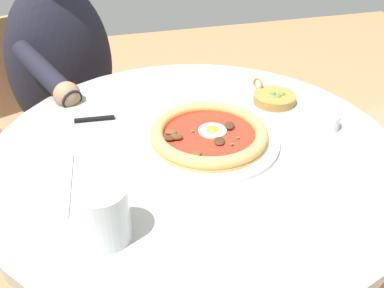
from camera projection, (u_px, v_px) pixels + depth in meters
dining_table at (194, 201)px, 0.98m from camera, size 0.89×0.89×0.75m
pizza_on_plate at (209, 134)px, 0.89m from camera, size 0.31×0.31×0.04m
water_glass at (105, 217)px, 0.64m from camera, size 0.08×0.08×0.10m
steak_knife at (81, 121)px, 0.96m from camera, size 0.23×0.03×0.01m
ramekin_capers at (326, 120)px, 0.93m from camera, size 0.06×0.06×0.04m
olive_pan at (274, 98)px, 1.04m from camera, size 0.11×0.13×0.05m
fork_utensil at (68, 183)px, 0.77m from camera, size 0.03×0.19×0.00m
diner_person at (72, 119)px, 1.44m from camera, size 0.43×0.57×1.16m
cafe_chair_diner at (56, 104)px, 1.53m from camera, size 0.55×0.55×0.84m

